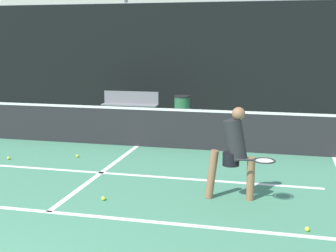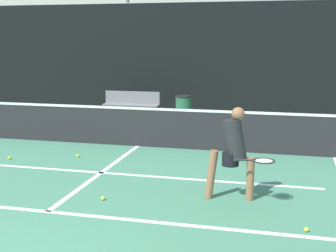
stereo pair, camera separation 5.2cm
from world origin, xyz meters
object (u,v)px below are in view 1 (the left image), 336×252
object	(u,v)px
courtside_bench	(130,103)
player_practicing	(234,150)
trash_bin	(182,108)
parked_car	(239,88)

from	to	relation	value
courtside_bench	player_practicing	bearing A→B (deg)	-60.89
courtside_bench	trash_bin	distance (m)	1.75
player_practicing	trash_bin	bearing A→B (deg)	102.71
trash_bin	courtside_bench	bearing A→B (deg)	175.76
player_practicing	trash_bin	distance (m)	7.28
player_practicing	trash_bin	xyz separation A→B (m)	(-2.31, 6.89, -0.43)
courtside_bench	parked_car	size ratio (longest dim) A/B	0.43
player_practicing	courtside_bench	distance (m)	8.11
player_practicing	parked_car	distance (m)	11.29
player_practicing	parked_car	size ratio (longest dim) A/B	0.36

